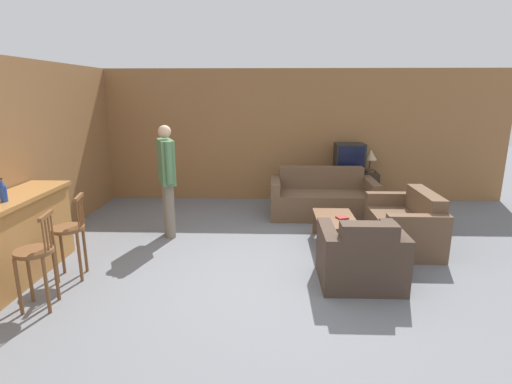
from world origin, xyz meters
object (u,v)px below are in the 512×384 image
loveseat_right (405,226)px  coffee_table (335,222)px  table_lamp (371,156)px  person_by_window (167,175)px  armchair_near (361,258)px  tv (349,158)px  couch_far (322,199)px  bottle (3,191)px  tv_unit (347,188)px  bar_chair_mid (70,235)px  bar_chair_near (36,258)px  book_on_table (342,218)px

loveseat_right → coffee_table: size_ratio=1.36×
table_lamp → person_by_window: person_by_window is taller
person_by_window → armchair_near: bearing=-29.8°
person_by_window → loveseat_right: bearing=-5.0°
loveseat_right → tv: tv is taller
couch_far → bottle: (-3.84, -2.80, 0.81)m
tv_unit → table_lamp: 0.76m
bottle → person_by_window: 2.17m
couch_far → table_lamp: size_ratio=4.22×
couch_far → bar_chair_mid: bearing=-142.0°
loveseat_right → bottle: bottle is taller
bar_chair_near → armchair_near: bar_chair_near is taller
bottle → table_lamp: bottle is taller
tv_unit → person_by_window: bearing=-148.5°
couch_far → book_on_table: 1.41m
loveseat_right → tv: bearing=100.7°
bar_chair_near → tv: size_ratio=1.81×
armchair_near → bar_chair_near: bearing=-169.1°
loveseat_right → book_on_table: bearing=178.7°
bar_chair_near → book_on_table: bar_chair_near is taller
table_lamp → person_by_window: (-3.47, -1.88, -0.02)m
bar_chair_mid → couch_far: 4.17m
couch_far → book_on_table: bearing=-85.6°
bar_chair_mid → person_by_window: size_ratio=0.59×
bar_chair_near → coffee_table: size_ratio=1.04×
book_on_table → person_by_window: 2.65m
bar_chair_mid → tv: bearing=40.6°
bar_chair_near → tv: bearing=46.0°
bar_chair_mid → table_lamp: size_ratio=2.31×
armchair_near → coffee_table: size_ratio=0.95×
table_lamp → coffee_table: bearing=-114.8°
bar_chair_near → tv_unit: bar_chair_near is taller
coffee_table → table_lamp: (0.98, 2.13, 0.63)m
bar_chair_near → couch_far: 4.63m
table_lamp → bar_chair_mid: bearing=-142.2°
book_on_table → person_by_window: size_ratio=0.11×
couch_far → coffee_table: (0.02, -1.37, 0.03)m
bottle → book_on_table: bearing=19.4°
tv → table_lamp: (0.41, 0.00, 0.04)m
bottle → bar_chair_mid: bearing=22.5°
loveseat_right → book_on_table: loveseat_right is taller
loveseat_right → bottle: size_ratio=4.98×
armchair_near → couch_far: bearing=92.6°
bottle → loveseat_right: bearing=15.8°
bar_chair_near → couch_far: (3.28, 3.26, -0.23)m
couch_far → person_by_window: person_by_window is taller
person_by_window → tv_unit: bearing=31.5°
loveseat_right → table_lamp: size_ratio=3.02×
tv_unit → table_lamp: size_ratio=2.52×
bar_chair_near → person_by_window: 2.32m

